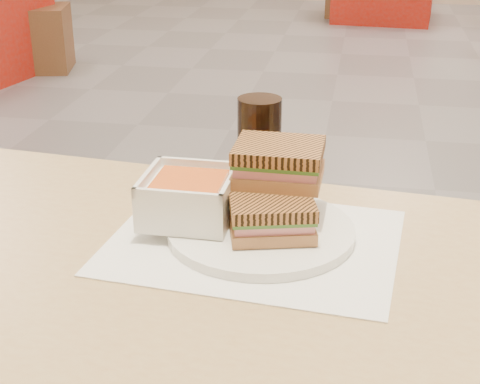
% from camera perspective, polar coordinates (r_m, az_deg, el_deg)
% --- Properties ---
extents(main_table, '(1.27, 0.82, 0.75)m').
position_cam_1_polar(main_table, '(0.97, -4.88, -12.59)').
color(main_table, tan).
rests_on(main_table, ground).
extents(tray_liner, '(0.42, 0.34, 0.00)m').
position_cam_1_polar(tray_liner, '(0.99, 1.11, -3.95)').
color(tray_liner, white).
rests_on(tray_liner, main_table).
extents(plate, '(0.26, 0.26, 0.01)m').
position_cam_1_polar(plate, '(1.00, 1.68, -3.12)').
color(plate, white).
rests_on(plate, tray_liner).
extents(soup_bowl, '(0.13, 0.13, 0.07)m').
position_cam_1_polar(soup_bowl, '(1.01, -4.08, -0.54)').
color(soup_bowl, white).
rests_on(soup_bowl, plate).
extents(panini_lower, '(0.13, 0.12, 0.05)m').
position_cam_1_polar(panini_lower, '(0.97, 2.51, -1.89)').
color(panini_lower, '#A1714A').
rests_on(panini_lower, plate).
extents(panini_upper, '(0.12, 0.10, 0.05)m').
position_cam_1_polar(panini_upper, '(1.01, 3.09, 2.36)').
color(panini_upper, '#A1714A').
rests_on(panini_upper, panini_lower).
extents(cola_glass, '(0.07, 0.07, 0.15)m').
position_cam_1_polar(cola_glass, '(1.14, 1.54, 3.85)').
color(cola_glass, black).
rests_on(cola_glass, main_table).
extents(bg_chair_0r, '(0.46, 0.46, 0.43)m').
position_cam_1_polar(bg_chair_0r, '(5.13, -15.56, 11.68)').
color(bg_chair_0r, brown).
rests_on(bg_chair_0r, ground).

